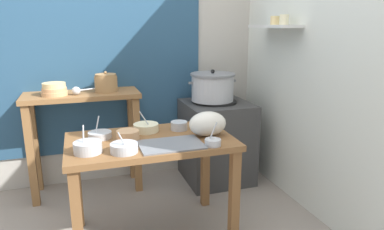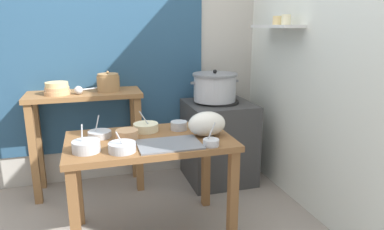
{
  "view_description": "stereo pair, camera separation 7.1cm",
  "coord_description": "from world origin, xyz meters",
  "px_view_note": "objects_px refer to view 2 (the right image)",
  "views": [
    {
      "loc": [
        -0.33,
        -2.22,
        1.46
      ],
      "look_at": [
        0.44,
        0.12,
        0.82
      ],
      "focal_mm": 32.5,
      "sensor_mm": 36.0,
      "label": 1
    },
    {
      "loc": [
        -0.27,
        -2.24,
        1.46
      ],
      "look_at": [
        0.44,
        0.12,
        0.82
      ],
      "focal_mm": 32.5,
      "sensor_mm": 36.0,
      "label": 2
    }
  ],
  "objects_px": {
    "back_shelf_table": "(86,117)",
    "steamer_pot": "(215,87)",
    "clay_pot": "(108,83)",
    "prep_bowl_6": "(211,142)",
    "prep_table": "(150,154)",
    "bowl_stack_enamel": "(57,89)",
    "serving_tray": "(169,144)",
    "ladle": "(80,90)",
    "prep_bowl_3": "(179,125)",
    "stove_block": "(218,141)",
    "prep_bowl_2": "(127,135)",
    "prep_bowl_5": "(122,147)",
    "plastic_bag": "(207,124)",
    "prep_bowl_4": "(146,127)",
    "prep_bowl_1": "(86,146)",
    "prep_bowl_0": "(100,134)"
  },
  "relations": [
    {
      "from": "stove_block",
      "to": "prep_bowl_4",
      "type": "relative_size",
      "value": 4.36
    },
    {
      "from": "ladle",
      "to": "prep_bowl_2",
      "type": "bearing_deg",
      "value": -68.92
    },
    {
      "from": "plastic_bag",
      "to": "prep_bowl_0",
      "type": "xyz_separation_m",
      "value": [
        -0.71,
        0.18,
        -0.06
      ]
    },
    {
      "from": "bowl_stack_enamel",
      "to": "ladle",
      "type": "bearing_deg",
      "value": -11.82
    },
    {
      "from": "stove_block",
      "to": "bowl_stack_enamel",
      "type": "bearing_deg",
      "value": 176.14
    },
    {
      "from": "prep_bowl_0",
      "to": "prep_bowl_2",
      "type": "distance_m",
      "value": 0.2
    },
    {
      "from": "back_shelf_table",
      "to": "ladle",
      "type": "distance_m",
      "value": 0.27
    },
    {
      "from": "serving_tray",
      "to": "prep_bowl_6",
      "type": "relative_size",
      "value": 2.69
    },
    {
      "from": "back_shelf_table",
      "to": "prep_bowl_2",
      "type": "bearing_deg",
      "value": -72.6
    },
    {
      "from": "plastic_bag",
      "to": "stove_block",
      "type": "bearing_deg",
      "value": 63.49
    },
    {
      "from": "clay_pot",
      "to": "prep_bowl_6",
      "type": "bearing_deg",
      "value": -63.64
    },
    {
      "from": "prep_bowl_0",
      "to": "prep_bowl_1",
      "type": "distance_m",
      "value": 0.28
    },
    {
      "from": "ladle",
      "to": "serving_tray",
      "type": "distance_m",
      "value": 1.12
    },
    {
      "from": "prep_bowl_2",
      "to": "prep_bowl_0",
      "type": "bearing_deg",
      "value": 148.0
    },
    {
      "from": "prep_bowl_2",
      "to": "prep_bowl_6",
      "type": "xyz_separation_m",
      "value": [
        0.5,
        -0.27,
        -0.01
      ]
    },
    {
      "from": "prep_bowl_3",
      "to": "prep_bowl_6",
      "type": "bearing_deg",
      "value": -74.9
    },
    {
      "from": "stove_block",
      "to": "prep_bowl_1",
      "type": "relative_size",
      "value": 4.66
    },
    {
      "from": "prep_bowl_4",
      "to": "prep_bowl_6",
      "type": "distance_m",
      "value": 0.55
    },
    {
      "from": "prep_bowl_3",
      "to": "ladle",
      "type": "bearing_deg",
      "value": 136.72
    },
    {
      "from": "prep_bowl_2",
      "to": "prep_bowl_6",
      "type": "relative_size",
      "value": 1.01
    },
    {
      "from": "prep_bowl_6",
      "to": "prep_table",
      "type": "bearing_deg",
      "value": 143.53
    },
    {
      "from": "stove_block",
      "to": "serving_tray",
      "type": "distance_m",
      "value": 1.18
    },
    {
      "from": "steamer_pot",
      "to": "serving_tray",
      "type": "distance_m",
      "value": 1.14
    },
    {
      "from": "prep_bowl_2",
      "to": "prep_bowl_5",
      "type": "height_order",
      "value": "prep_bowl_5"
    },
    {
      "from": "clay_pot",
      "to": "prep_bowl_1",
      "type": "xyz_separation_m",
      "value": [
        -0.2,
        -1.0,
        -0.22
      ]
    },
    {
      "from": "serving_tray",
      "to": "prep_bowl_3",
      "type": "height_order",
      "value": "prep_bowl_3"
    },
    {
      "from": "stove_block",
      "to": "prep_bowl_4",
      "type": "bearing_deg",
      "value": -144.35
    },
    {
      "from": "serving_tray",
      "to": "prep_bowl_1",
      "type": "relative_size",
      "value": 2.39
    },
    {
      "from": "steamer_pot",
      "to": "clay_pot",
      "type": "height_order",
      "value": "clay_pot"
    },
    {
      "from": "plastic_bag",
      "to": "prep_bowl_4",
      "type": "bearing_deg",
      "value": 149.29
    },
    {
      "from": "back_shelf_table",
      "to": "prep_bowl_3",
      "type": "distance_m",
      "value": 0.98
    },
    {
      "from": "ladle",
      "to": "prep_bowl_3",
      "type": "bearing_deg",
      "value": -43.28
    },
    {
      "from": "ladle",
      "to": "prep_bowl_2",
      "type": "relative_size",
      "value": 1.67
    },
    {
      "from": "stove_block",
      "to": "prep_bowl_0",
      "type": "xyz_separation_m",
      "value": [
        -1.1,
        -0.61,
        0.36
      ]
    },
    {
      "from": "prep_table",
      "to": "prep_bowl_5",
      "type": "xyz_separation_m",
      "value": [
        -0.2,
        -0.2,
        0.14
      ]
    },
    {
      "from": "prep_bowl_2",
      "to": "plastic_bag",
      "type": "bearing_deg",
      "value": -7.26
    },
    {
      "from": "stove_block",
      "to": "clay_pot",
      "type": "relative_size",
      "value": 4.02
    },
    {
      "from": "ladle",
      "to": "prep_bowl_3",
      "type": "xyz_separation_m",
      "value": [
        0.69,
        -0.65,
        -0.18
      ]
    },
    {
      "from": "stove_block",
      "to": "plastic_bag",
      "type": "xyz_separation_m",
      "value": [
        -0.39,
        -0.78,
        0.42
      ]
    },
    {
      "from": "prep_table",
      "to": "back_shelf_table",
      "type": "relative_size",
      "value": 1.15
    },
    {
      "from": "ladle",
      "to": "prep_table",
      "type": "bearing_deg",
      "value": -60.48
    },
    {
      "from": "stove_block",
      "to": "steamer_pot",
      "type": "distance_m",
      "value": 0.53
    },
    {
      "from": "back_shelf_table",
      "to": "steamer_pot",
      "type": "distance_m",
      "value": 1.18
    },
    {
      "from": "bowl_stack_enamel",
      "to": "serving_tray",
      "type": "distance_m",
      "value": 1.25
    },
    {
      "from": "serving_tray",
      "to": "prep_bowl_6",
      "type": "height_order",
      "value": "prep_bowl_6"
    },
    {
      "from": "back_shelf_table",
      "to": "stove_block",
      "type": "relative_size",
      "value": 1.23
    },
    {
      "from": "prep_bowl_2",
      "to": "prep_bowl_4",
      "type": "height_order",
      "value": "prep_bowl_4"
    },
    {
      "from": "clay_pot",
      "to": "plastic_bag",
      "type": "height_order",
      "value": "clay_pot"
    },
    {
      "from": "plastic_bag",
      "to": "prep_bowl_4",
      "type": "distance_m",
      "value": 0.45
    },
    {
      "from": "bowl_stack_enamel",
      "to": "prep_bowl_6",
      "type": "distance_m",
      "value": 1.47
    }
  ]
}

